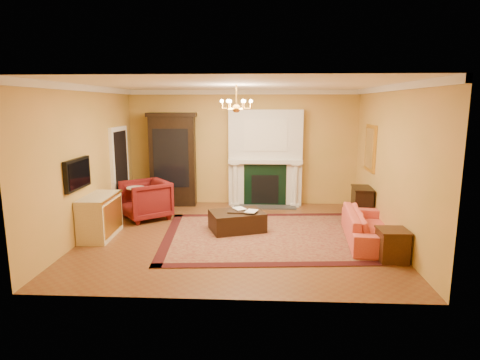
# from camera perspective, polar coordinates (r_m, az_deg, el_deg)

# --- Properties ---
(floor) EXTENTS (6.00, 5.50, 0.02)m
(floor) POSITION_cam_1_polar(r_m,az_deg,el_deg) (8.27, -0.49, -7.91)
(floor) COLOR brown
(floor) RESTS_ON ground
(ceiling) EXTENTS (6.00, 5.50, 0.02)m
(ceiling) POSITION_cam_1_polar(r_m,az_deg,el_deg) (7.84, -0.53, 13.48)
(ceiling) COLOR white
(ceiling) RESTS_ON wall_back
(wall_back) EXTENTS (6.00, 0.02, 3.00)m
(wall_back) POSITION_cam_1_polar(r_m,az_deg,el_deg) (10.65, 0.37, 4.62)
(wall_back) COLOR gold
(wall_back) RESTS_ON floor
(wall_front) EXTENTS (6.00, 0.02, 3.00)m
(wall_front) POSITION_cam_1_polar(r_m,az_deg,el_deg) (5.21, -2.32, -1.85)
(wall_front) COLOR gold
(wall_front) RESTS_ON floor
(wall_left) EXTENTS (0.02, 5.50, 3.00)m
(wall_left) POSITION_cam_1_polar(r_m,az_deg,el_deg) (8.63, -20.90, 2.48)
(wall_left) COLOR gold
(wall_left) RESTS_ON floor
(wall_right) EXTENTS (0.02, 5.50, 3.00)m
(wall_right) POSITION_cam_1_polar(r_m,az_deg,el_deg) (8.30, 20.72, 2.19)
(wall_right) COLOR gold
(wall_right) RESTS_ON floor
(fireplace) EXTENTS (1.90, 0.70, 2.50)m
(fireplace) POSITION_cam_1_polar(r_m,az_deg,el_deg) (10.49, 3.61, 2.83)
(fireplace) COLOR silver
(fireplace) RESTS_ON wall_back
(crown_molding) EXTENTS (6.00, 5.50, 0.12)m
(crown_molding) POSITION_cam_1_polar(r_m,az_deg,el_deg) (8.80, -0.15, 12.73)
(crown_molding) COLOR silver
(crown_molding) RESTS_ON ceiling
(doorway) EXTENTS (0.08, 1.05, 2.10)m
(doorway) POSITION_cam_1_polar(r_m,az_deg,el_deg) (10.24, -16.66, 1.36)
(doorway) COLOR white
(doorway) RESTS_ON wall_left
(tv_panel) EXTENTS (0.09, 0.95, 0.58)m
(tv_panel) POSITION_cam_1_polar(r_m,az_deg,el_deg) (8.09, -22.10, 0.81)
(tv_panel) COLOR black
(tv_panel) RESTS_ON wall_left
(gilt_mirror) EXTENTS (0.06, 0.76, 1.05)m
(gilt_mirror) POSITION_cam_1_polar(r_m,az_deg,el_deg) (9.60, 18.03, 4.33)
(gilt_mirror) COLOR gold
(gilt_mirror) RESTS_ON wall_right
(chandelier) EXTENTS (0.63, 0.55, 0.53)m
(chandelier) POSITION_cam_1_polar(r_m,az_deg,el_deg) (7.83, -0.52, 10.55)
(chandelier) COLOR gold
(chandelier) RESTS_ON ceiling
(oriental_rug) EXTENTS (4.52, 3.54, 0.02)m
(oriental_rug) POSITION_cam_1_polar(r_m,az_deg,el_deg) (8.24, 4.31, -7.88)
(oriental_rug) COLOR #4F1110
(oriental_rug) RESTS_ON floor
(china_cabinet) EXTENTS (1.19, 0.61, 2.32)m
(china_cabinet) POSITION_cam_1_polar(r_m,az_deg,el_deg) (10.66, -9.47, 2.63)
(china_cabinet) COLOR black
(china_cabinet) RESTS_ON floor
(wingback_armchair) EXTENTS (1.30, 1.31, 0.99)m
(wingback_armchair) POSITION_cam_1_polar(r_m,az_deg,el_deg) (9.55, -13.27, -2.51)
(wingback_armchair) COLOR maroon
(wingback_armchair) RESTS_ON floor
(pedestal_table) EXTENTS (0.42, 0.42, 0.74)m
(pedestal_table) POSITION_cam_1_polar(r_m,az_deg,el_deg) (9.66, -14.54, -2.80)
(pedestal_table) COLOR black
(pedestal_table) RESTS_ON floor
(commode) EXTENTS (0.57, 1.16, 0.85)m
(commode) POSITION_cam_1_polar(r_m,az_deg,el_deg) (8.53, -19.30, -4.89)
(commode) COLOR beige
(commode) RESTS_ON floor
(coral_sofa) EXTENTS (0.80, 2.11, 0.81)m
(coral_sofa) POSITION_cam_1_polar(r_m,az_deg,el_deg) (8.16, 17.83, -5.67)
(coral_sofa) COLOR #D35943
(coral_sofa) RESTS_ON floor
(end_table) EXTENTS (0.47, 0.47, 0.53)m
(end_table) POSITION_cam_1_polar(r_m,az_deg,el_deg) (7.35, 20.82, -8.78)
(end_table) COLOR #3B2010
(end_table) RESTS_ON floor
(console_table) EXTENTS (0.45, 0.71, 0.76)m
(console_table) POSITION_cam_1_polar(r_m,az_deg,el_deg) (9.52, 16.90, -3.43)
(console_table) COLOR black
(console_table) RESTS_ON floor
(leather_ottoman) EXTENTS (1.28, 1.10, 0.40)m
(leather_ottoman) POSITION_cam_1_polar(r_m,az_deg,el_deg) (8.48, -0.43, -5.83)
(leather_ottoman) COLOR black
(leather_ottoman) RESTS_ON oriental_rug
(ottoman_tray) EXTENTS (0.41, 0.32, 0.03)m
(ottoman_tray) POSITION_cam_1_polar(r_m,az_deg,el_deg) (8.40, -0.31, -4.46)
(ottoman_tray) COLOR black
(ottoman_tray) RESTS_ON leather_ottoman
(book_a) EXTENTS (0.20, 0.13, 0.29)m
(book_a) POSITION_cam_1_polar(r_m,az_deg,el_deg) (8.41, -0.72, -3.34)
(book_a) COLOR gray
(book_a) RESTS_ON ottoman_tray
(book_b) EXTENTS (0.22, 0.09, 0.30)m
(book_b) POSITION_cam_1_polar(r_m,az_deg,el_deg) (8.30, 0.90, -3.49)
(book_b) COLOR gray
(book_b) RESTS_ON ottoman_tray
(topiary_left) EXTENTS (0.14, 0.14, 0.39)m
(topiary_left) POSITION_cam_1_polar(r_m,az_deg,el_deg) (10.43, 0.15, 4.18)
(topiary_left) COLOR gray
(topiary_left) RESTS_ON fireplace
(topiary_right) EXTENTS (0.16, 0.16, 0.44)m
(topiary_right) POSITION_cam_1_polar(r_m,az_deg,el_deg) (10.44, 6.58, 4.27)
(topiary_right) COLOR gray
(topiary_right) RESTS_ON fireplace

